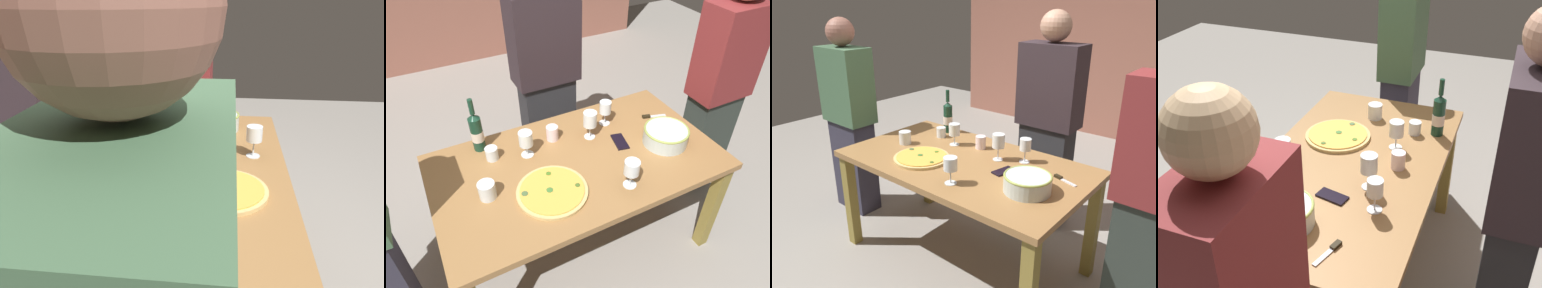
# 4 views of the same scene
# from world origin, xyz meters

# --- Properties ---
(ground_plane) EXTENTS (8.00, 8.00, 0.00)m
(ground_plane) POSITION_xyz_m (0.00, 0.00, 0.00)
(ground_plane) COLOR gray
(dining_table) EXTENTS (1.60, 0.90, 0.75)m
(dining_table) POSITION_xyz_m (0.00, 0.00, 0.66)
(dining_table) COLOR olive
(dining_table) RESTS_ON ground
(pizza) EXTENTS (0.36, 0.36, 0.03)m
(pizza) POSITION_xyz_m (-0.23, -0.16, 0.76)
(pizza) COLOR tan
(pizza) RESTS_ON dining_table
(serving_bowl) EXTENTS (0.26, 0.26, 0.10)m
(serving_bowl) POSITION_xyz_m (0.53, -0.10, 0.80)
(serving_bowl) COLOR silver
(serving_bowl) RESTS_ON dining_table
(wine_bottle) EXTENTS (0.07, 0.07, 0.33)m
(wine_bottle) POSITION_xyz_m (-0.46, 0.35, 0.87)
(wine_bottle) COLOR #163B29
(wine_bottle) RESTS_ON dining_table
(wine_glass_near_pizza) EXTENTS (0.08, 0.08, 0.16)m
(wine_glass_near_pizza) POSITION_xyz_m (0.15, -0.30, 0.86)
(wine_glass_near_pizza) COLOR white
(wine_glass_near_pizza) RESTS_ON dining_table
(wine_glass_by_bottle) EXTENTS (0.07, 0.07, 0.16)m
(wine_glass_by_bottle) POSITION_xyz_m (0.31, 0.23, 0.86)
(wine_glass_by_bottle) COLOR white
(wine_glass_by_bottle) RESTS_ON dining_table
(wine_glass_far_left) EXTENTS (0.08, 0.08, 0.16)m
(wine_glass_far_left) POSITION_xyz_m (-0.23, 0.17, 0.86)
(wine_glass_far_left) COLOR white
(wine_glass_far_left) RESTS_ON dining_table
(wine_glass_far_right) EXTENTS (0.08, 0.08, 0.18)m
(wine_glass_far_right) POSITION_xyz_m (0.16, 0.15, 0.87)
(wine_glass_far_right) COLOR white
(wine_glass_far_right) RESTS_ON dining_table
(cup_amber) EXTENTS (0.07, 0.07, 0.08)m
(cup_amber) POSITION_xyz_m (-0.42, 0.23, 0.79)
(cup_amber) COLOR white
(cup_amber) RESTS_ON dining_table
(cup_ceramic) EXTENTS (0.07, 0.07, 0.09)m
(cup_ceramic) POSITION_xyz_m (-0.05, 0.24, 0.80)
(cup_ceramic) COLOR white
(cup_ceramic) RESTS_ON dining_table
(cup_spare) EXTENTS (0.09, 0.09, 0.09)m
(cup_spare) POSITION_xyz_m (-0.52, -0.04, 0.80)
(cup_spare) COLOR white
(cup_spare) RESTS_ON dining_table
(cell_phone) EXTENTS (0.10, 0.16, 0.01)m
(cell_phone) POSITION_xyz_m (0.29, 0.02, 0.76)
(cell_phone) COLOR black
(cell_phone) RESTS_ON dining_table
(pizza_knife) EXTENTS (0.16, 0.07, 0.02)m
(pizza_knife) POSITION_xyz_m (0.62, 0.15, 0.76)
(pizza_knife) COLOR silver
(pizza_knife) RESTS_ON dining_table
(person_host) EXTENTS (0.43, 0.24, 1.61)m
(person_host) POSITION_xyz_m (-1.18, -0.05, 0.81)
(person_host) COLOR #302E3F
(person_host) RESTS_ON ground
(person_guest_right) EXTENTS (0.46, 0.24, 1.67)m
(person_guest_right) POSITION_xyz_m (0.16, 0.81, 0.84)
(person_guest_right) COLOR #27282B
(person_guest_right) RESTS_ON ground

